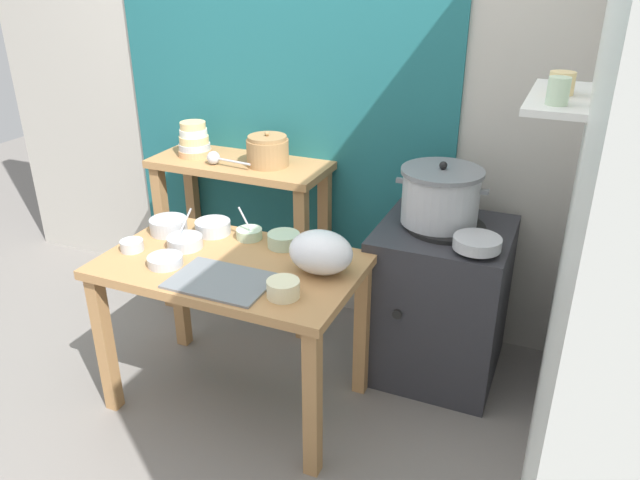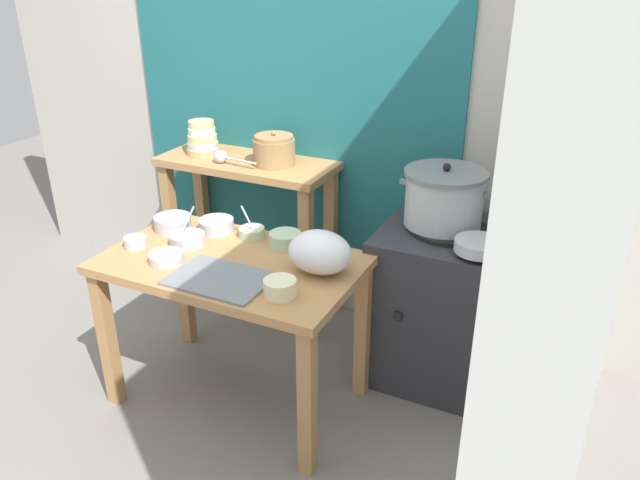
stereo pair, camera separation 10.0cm
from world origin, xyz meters
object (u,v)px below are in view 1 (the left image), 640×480
Objects in this scene: prep_bowl_1 at (132,245)px; prep_bowl_6 at (213,227)px; ladle at (215,158)px; bowl_stack_enamel at (194,141)px; plastic_bag at (321,252)px; steamer_pot at (441,196)px; back_shelf_table at (242,200)px; wide_pan at (477,243)px; prep_bowl_5 at (165,260)px; stove_block at (439,300)px; serving_tray at (221,281)px; prep_bowl_0 at (283,288)px; prep_bowl_7 at (249,233)px; prep_bowl_3 at (284,239)px; clay_pot at (268,151)px; prep_table at (232,284)px; prep_bowl_4 at (168,225)px; prep_bowl_2 at (185,241)px.

prep_bowl_1 is 0.37m from prep_bowl_6.
ladle is at bearing 90.28° from prep_bowl_1.
plastic_bag is at bearing -32.75° from bowl_stack_enamel.
prep_bowl_1 is at bearing -149.54° from steamer_pot.
back_shelf_table is 4.75× the size of wide_pan.
wide_pan reaches higher than prep_bowl_5.
stove_block is 1.95× the size of serving_tray.
prep_bowl_6 is at bearing 144.75° from prep_bowl_0.
steamer_pot is at bearing 38.00° from prep_bowl_5.
prep_bowl_0 is at bearing -136.36° from wide_pan.
prep_bowl_1 is 0.52m from prep_bowl_7.
bowl_stack_enamel is 1.29× the size of prep_bowl_3.
wide_pan is at bearing -15.63° from clay_pot.
prep_bowl_5 is (-0.04, -0.87, -0.23)m from clay_pot.
prep_bowl_4 reaches higher than prep_table.
ladle is 1.00× the size of plastic_bag.
prep_bowl_4 is at bearing -172.03° from prep_bowl_3.
stove_block is at bearing -1.42° from ladle.
prep_bowl_5 is (0.18, -0.28, -0.02)m from prep_bowl_4.
plastic_bag is at bearing -5.65° from prep_bowl_4.
steamer_pot is at bearing 33.86° from prep_bowl_3.
prep_bowl_4 is at bearing -159.00° from stove_block.
prep_bowl_2 reaches higher than prep_bowl_4.
ladle is 1.63× the size of prep_bowl_6.
prep_bowl_3 is 0.92× the size of prep_bowl_7.
prep_bowl_0 is at bearing -45.65° from ladle.
back_shelf_table is 1.02m from plastic_bag.
wide_pan is 1.39m from prep_bowl_4.
clay_pot is 1.18× the size of bowl_stack_enamel.
wide_pan reaches higher than serving_tray.
prep_table is at bearing -54.32° from ladle.
bowl_stack_enamel is at bearing 131.40° from prep_table.
prep_bowl_6 is at bearing 88.43° from prep_bowl_5.
serving_tray is 1.50× the size of plastic_bag.
steamer_pot is 0.74m from prep_bowl_3.
prep_bowl_1 is at bearing 169.47° from serving_tray.
prep_bowl_5 is at bearing -15.15° from prep_bowl_1.
stove_block is 5.01× the size of prep_bowl_7.
plastic_bag is at bearing -48.83° from clay_pot.
wide_pan reaches higher than stove_block.
back_shelf_table is at bearing 99.28° from prep_bowl_2.
prep_bowl_2 is (-1.21, -0.37, -0.06)m from wide_pan.
bowl_stack_enamel is at bearing -179.16° from clay_pot.
clay_pot is 0.90m from plastic_bag.
bowl_stack_enamel is 1.84× the size of prep_bowl_1.
prep_bowl_0 is at bearing -23.02° from prep_bowl_4.
prep_bowl_0 is 0.63m from prep_bowl_2.
clay_pot is (-0.93, 0.11, 0.07)m from steamer_pot.
prep_bowl_1 reaches higher than prep_table.
prep_bowl_4 is (-1.15, -0.48, -0.15)m from steamer_pot.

